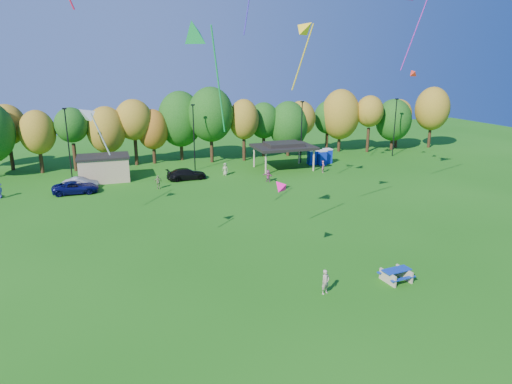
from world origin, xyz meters
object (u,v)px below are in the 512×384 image
object	(u,v)px
porta_potties	(320,157)
kite_flyer	(325,282)
car_b	(81,183)
car_c	(76,188)
picnic_table	(396,274)
car_d	(187,174)

from	to	relation	value
porta_potties	kite_flyer	distance (m)	39.47
car_b	car_c	bearing A→B (deg)	-176.55
picnic_table	kite_flyer	size ratio (longest dim) A/B	1.31
picnic_table	car_d	distance (m)	33.71
car_c	car_d	xyz separation A→B (m)	(13.20, 2.37, 0.03)
car_b	car_d	distance (m)	12.72
kite_flyer	car_d	size ratio (longest dim) A/B	0.33
car_d	porta_potties	bearing A→B (deg)	-85.72
car_c	picnic_table	bearing A→B (deg)	-143.30
porta_potties	car_b	xyz separation A→B (m)	(-33.10, -3.18, -0.44)
picnic_table	car_c	bearing A→B (deg)	119.80
kite_flyer	car_d	bearing A→B (deg)	77.57
porta_potties	picnic_table	distance (m)	37.40
porta_potties	car_b	world-z (taller)	porta_potties
car_c	car_d	size ratio (longest dim) A/B	1.00
porta_potties	car_b	size ratio (longest dim) A/B	0.94
picnic_table	car_c	world-z (taller)	car_c
porta_potties	car_d	distance (m)	20.60
picnic_table	car_c	size ratio (longest dim) A/B	0.43
kite_flyer	porta_potties	bearing A→B (deg)	46.15
picnic_table	car_b	distance (m)	38.86
car_d	picnic_table	bearing A→B (deg)	-169.00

